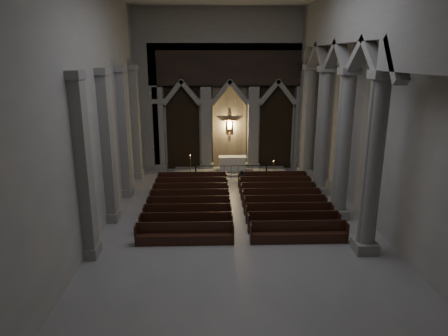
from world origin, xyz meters
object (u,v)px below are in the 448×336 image
(altar, at_px, (232,163))
(altar_rail, at_px, (231,170))
(candle_stand_right, at_px, (273,172))
(pews, at_px, (236,204))
(candle_stand_left, at_px, (191,170))
(worshipper, at_px, (242,180))

(altar, relative_size, altar_rail, 0.41)
(candle_stand_right, bearing_deg, pews, -115.57)
(candle_stand_right, bearing_deg, candle_stand_left, 176.62)
(altar, relative_size, candle_stand_left, 1.30)
(worshipper, bearing_deg, pews, -123.93)
(pews, height_order, worshipper, worshipper)
(altar, relative_size, candle_stand_right, 1.73)
(candle_stand_right, bearing_deg, worshipper, -132.20)
(candle_stand_left, height_order, candle_stand_right, candle_stand_left)
(altar_rail, xyz_separation_m, worshipper, (0.61, -2.37, -0.04))
(altar, height_order, candle_stand_right, same)
(pews, bearing_deg, candle_stand_left, 113.20)
(candle_stand_left, height_order, worshipper, candle_stand_left)
(altar, bearing_deg, worshipper, -84.22)
(candle_stand_left, xyz_separation_m, worshipper, (3.58, -3.15, 0.20))
(candle_stand_left, bearing_deg, altar_rail, -14.78)
(altar_rail, distance_m, candle_stand_left, 3.08)
(candle_stand_left, distance_m, worshipper, 4.77)
(pews, bearing_deg, candle_stand_right, 64.43)
(altar, relative_size, pews, 0.21)
(worshipper, bearing_deg, altar, 71.05)
(pews, bearing_deg, worshipper, 80.80)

